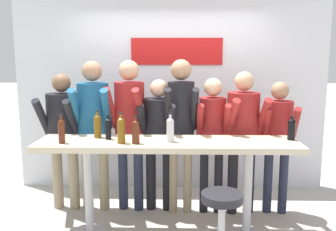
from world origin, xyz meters
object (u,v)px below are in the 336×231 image
(wine_bottle_2, at_px, (62,130))
(bar_stool, at_px, (221,221))
(tasting_table, at_px, (168,155))
(person_center_left, at_px, (129,118))
(person_center_right, at_px, (181,118))
(person_far_left, at_px, (63,127))
(person_left, at_px, (93,119))
(wine_bottle_4, at_px, (98,125))
(wine_bottle_1, at_px, (292,128))
(person_rightmost, at_px, (278,133))
(person_right, at_px, (212,130))
(wine_bottle_0, at_px, (108,128))
(wine_bottle_6, at_px, (136,131))
(wine_bottle_5, at_px, (121,129))
(person_center, at_px, (159,131))
(wine_bottle_3, at_px, (170,129))
(person_far_right, at_px, (243,128))

(wine_bottle_2, bearing_deg, bar_stool, -21.68)
(tasting_table, height_order, person_center_left, person_center_left)
(person_center_right, bearing_deg, person_far_left, 175.42)
(person_left, xyz_separation_m, wine_bottle_4, (0.15, -0.46, 0.02))
(wine_bottle_1, bearing_deg, wine_bottle_2, -175.02)
(person_far_left, relative_size, person_rightmost, 1.05)
(person_right, relative_size, person_rightmost, 1.03)
(wine_bottle_0, relative_size, wine_bottle_2, 0.89)
(tasting_table, relative_size, wine_bottle_4, 9.20)
(wine_bottle_6, bearing_deg, wine_bottle_2, -179.98)
(bar_stool, relative_size, person_center_left, 0.41)
(wine_bottle_0, distance_m, wine_bottle_5, 0.24)
(tasting_table, relative_size, person_center_left, 1.47)
(person_right, bearing_deg, person_left, 179.84)
(person_center_right, height_order, wine_bottle_5, person_center_right)
(person_center, bearing_deg, wine_bottle_4, -137.60)
(wine_bottle_1, bearing_deg, tasting_table, -176.25)
(bar_stool, distance_m, person_center, 1.57)
(person_center, relative_size, wine_bottle_5, 5.11)
(bar_stool, height_order, person_left, person_left)
(person_rightmost, distance_m, wine_bottle_5, 1.87)
(person_left, distance_m, wine_bottle_3, 1.12)
(person_right, relative_size, wine_bottle_5, 5.18)
(person_center_right, distance_m, wine_bottle_5, 0.89)
(person_far_left, distance_m, wine_bottle_1, 2.62)
(wine_bottle_1, distance_m, wine_bottle_4, 2.03)
(bar_stool, relative_size, wine_bottle_6, 2.64)
(person_far_left, distance_m, wine_bottle_2, 0.80)
(tasting_table, xyz_separation_m, person_center_right, (0.14, 0.55, 0.29))
(wine_bottle_3, bearing_deg, wine_bottle_2, -175.44)
(bar_stool, relative_size, wine_bottle_3, 2.50)
(person_right, bearing_deg, person_center_right, -176.37)
(person_center, distance_m, wine_bottle_1, 1.51)
(person_right, xyz_separation_m, wine_bottle_1, (0.77, -0.48, 0.12))
(wine_bottle_4, bearing_deg, bar_stool, -35.39)
(person_center_left, relative_size, wine_bottle_6, 6.48)
(tasting_table, xyz_separation_m, person_right, (0.51, 0.57, 0.14))
(wine_bottle_2, bearing_deg, person_far_left, 106.25)
(tasting_table, bearing_deg, person_right, 48.24)
(bar_stool, relative_size, person_rightmost, 0.47)
(wine_bottle_0, bearing_deg, person_center, 48.81)
(person_center_right, height_order, wine_bottle_1, person_center_right)
(person_center_left, relative_size, wine_bottle_0, 6.93)
(person_left, xyz_separation_m, wine_bottle_2, (-0.16, -0.73, 0.02))
(person_right, xyz_separation_m, wine_bottle_4, (-1.26, -0.42, 0.14))
(wine_bottle_5, bearing_deg, bar_stool, -33.51)
(person_far_right, relative_size, wine_bottle_6, 6.03)
(tasting_table, relative_size, wine_bottle_6, 9.53)
(person_far_left, xyz_separation_m, person_far_right, (2.14, -0.08, 0.02))
(person_left, relative_size, wine_bottle_4, 6.22)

